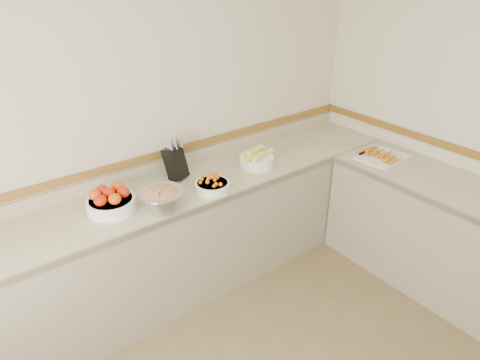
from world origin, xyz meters
TOP-DOWN VIEW (x-y plane):
  - back_wall at (0.00, 2.00)m, footprint 4.00×0.00m
  - counter_back at (0.00, 1.68)m, footprint 4.00×0.65m
  - dishwasher at (1.69, 0.25)m, footprint 0.63×0.60m
  - knife_block at (0.10, 1.83)m, footprint 0.18×0.20m
  - tomato_bowl at (-0.48, 1.68)m, footprint 0.32×0.32m
  - cherry_tomato_bowl at (0.21, 1.49)m, footprint 0.26×0.26m
  - corn_bowl at (0.72, 1.62)m, footprint 0.31×0.28m
  - rhubarb_bowl at (-0.21, 1.47)m, footprint 0.31×0.31m
  - cutting_board at (1.67, 1.10)m, footprint 0.43×0.35m

SIDE VIEW (x-z plane):
  - dishwasher at x=1.69m, z-range 0.01..0.85m
  - counter_back at x=0.00m, z-range -0.09..0.99m
  - cutting_board at x=1.67m, z-range 0.89..0.95m
  - cherry_tomato_bowl at x=0.21m, z-range 0.88..1.02m
  - corn_bowl at x=0.72m, z-range 0.88..1.04m
  - tomato_bowl at x=-0.48m, z-range 0.89..1.05m
  - rhubarb_bowl at x=-0.21m, z-range 0.90..1.08m
  - knife_block at x=0.10m, z-range 0.87..1.19m
  - back_wall at x=0.00m, z-range -0.70..3.30m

